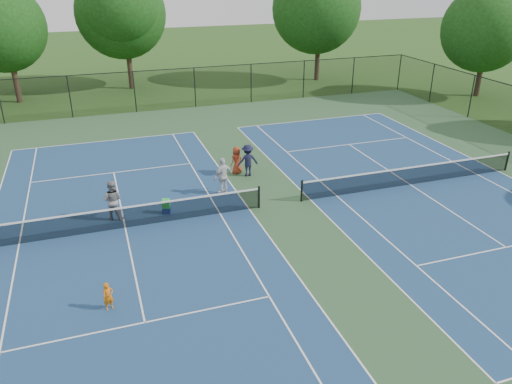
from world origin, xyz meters
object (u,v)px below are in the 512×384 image
object	(u,v)px
tree_back_b	(124,9)
instructor	(113,200)
tree_back_d	(320,3)
bystander_c	(237,160)
tree_side_e	(489,23)
ball_crate	(166,210)
bystander_a	(223,176)
bystander_b	(248,160)
child_player	(108,296)
tree_back_a	(4,23)
ball_hopper	(166,203)

from	to	relation	value
tree_back_b	instructor	world-z (taller)	tree_back_b
tree_back_d	bystander_c	world-z (taller)	tree_back_d
bystander_c	tree_back_d	bearing A→B (deg)	-151.98
tree_back_d	tree_side_e	world-z (taller)	tree_back_d
tree_side_e	instructor	xyz separation A→B (m)	(-30.34, -12.98, -4.91)
tree_back_d	ball_crate	xyz separation A→B (m)	(-18.12, -23.19, -6.68)
tree_side_e	ball_crate	world-z (taller)	tree_side_e
instructor	ball_crate	bearing A→B (deg)	-161.60
tree_back_b	bystander_a	size ratio (longest dim) A/B	5.47
bystander_b	child_player	bearing A→B (deg)	50.44
tree_side_e	bystander_c	distance (m)	26.23
tree_side_e	ball_crate	distance (m)	31.57
bystander_a	instructor	bearing A→B (deg)	-14.06
tree_side_e	bystander_c	xyz separation A→B (m)	(-23.82, -9.76, -5.07)
tree_back_a	ball_hopper	distance (m)	25.12
instructor	tree_side_e	bearing A→B (deg)	-132.99
bystander_a	bystander_c	xyz separation A→B (m)	(1.35, 2.23, -0.18)
child_player	bystander_c	size ratio (longest dim) A/B	0.67
tree_back_b	bystander_a	distance (m)	24.71
ball_crate	bystander_b	bearing A→B (deg)	31.86
bystander_a	tree_side_e	bearing A→B (deg)	-179.51
tree_side_e	bystander_a	world-z (taller)	tree_side_e
tree_back_d	bystander_b	distance (m)	24.98
instructor	ball_hopper	bearing A→B (deg)	-161.60
child_player	instructor	distance (m)	6.41
tree_back_a	ball_hopper	bearing A→B (deg)	-71.23
ball_crate	ball_hopper	bearing A→B (deg)	0.00
bystander_c	ball_crate	size ratio (longest dim) A/B	4.11
tree_back_d	tree_back_a	bearing A→B (deg)	-180.00
tree_back_d	ball_hopper	world-z (taller)	tree_back_d
ball_crate	ball_hopper	distance (m)	0.34
child_player	ball_crate	distance (m)	6.79
tree_back_b	bystander_b	world-z (taller)	tree_back_b
tree_back_a	bystander_a	world-z (taller)	tree_back_a
tree_back_b	bystander_b	xyz separation A→B (m)	(3.63, -22.24, -5.75)
instructor	ball_crate	world-z (taller)	instructor
bystander_a	ball_crate	bearing A→B (deg)	-2.70
tree_back_a	instructor	xyz separation A→B (m)	(5.66, -22.98, -5.14)
bystander_a	bystander_b	bearing A→B (deg)	-160.80
tree_back_b	tree_side_e	size ratio (longest dim) A/B	1.13
bystander_b	ball_hopper	xyz separation A→B (m)	(-4.75, -2.95, -0.37)
child_player	bystander_b	distance (m)	11.87
instructor	ball_hopper	size ratio (longest dim) A/B	4.64
tree_back_d	instructor	bearing A→B (deg)	-131.52
tree_back_a	tree_side_e	world-z (taller)	tree_back_a
child_player	bystander_c	distance (m)	11.97
tree_back_b	bystander_c	xyz separation A→B (m)	(3.18, -21.76, -5.86)
ball_crate	child_player	bearing A→B (deg)	-114.90
child_player	tree_back_d	bearing A→B (deg)	32.10
tree_side_e	child_player	world-z (taller)	tree_side_e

